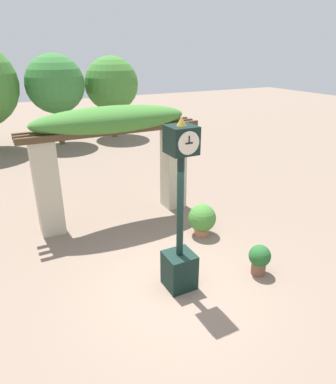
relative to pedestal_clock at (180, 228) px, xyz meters
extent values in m
plane|color=#7F6B5B|center=(-0.07, -0.05, -1.34)|extent=(60.00, 60.00, 0.00)
cube|color=black|center=(0.00, 0.00, -0.96)|extent=(0.58, 0.58, 0.76)
cylinder|color=black|center=(0.00, 0.00, 0.44)|extent=(0.13, 0.13, 2.03)
cylinder|color=gold|center=(0.00, 0.00, 1.47)|extent=(0.21, 0.21, 0.04)
cube|color=black|center=(0.00, 0.00, 1.73)|extent=(0.49, 0.49, 0.49)
cylinder|color=beige|center=(0.00, -0.25, 1.73)|extent=(0.40, 0.02, 0.40)
cylinder|color=beige|center=(0.00, 0.25, 1.73)|extent=(0.40, 0.02, 0.40)
cube|color=black|center=(0.00, -0.27, 1.73)|extent=(0.14, 0.01, 0.02)
cube|color=black|center=(0.00, -0.27, 1.79)|extent=(0.02, 0.01, 0.13)
cone|color=gold|center=(0.00, 0.00, 2.06)|extent=(0.17, 0.17, 0.15)
cube|color=#BCB299|center=(-1.89, 3.56, -0.09)|extent=(0.60, 0.60, 2.50)
cube|color=#BCB299|center=(1.75, 3.56, -0.09)|extent=(0.60, 0.60, 2.50)
cube|color=#4C3823|center=(-0.07, 3.26, 1.23)|extent=(4.84, 0.10, 0.16)
cube|color=#4C3823|center=(-0.07, 3.56, 1.23)|extent=(4.84, 0.10, 0.16)
cube|color=#4C3823|center=(-0.07, 3.85, 1.23)|extent=(4.84, 0.10, 0.16)
ellipsoid|color=#427F33|center=(-0.07, 3.56, 1.49)|extent=(4.15, 1.20, 0.70)
cylinder|color=brown|center=(1.73, -0.43, -1.20)|extent=(0.31, 0.31, 0.27)
sphere|color=#235B28|center=(1.73, -0.43, -0.89)|extent=(0.47, 0.47, 0.47)
cylinder|color=#B26B4C|center=(1.55, 1.58, -1.23)|extent=(0.38, 0.38, 0.21)
sphere|color=#427F33|center=(1.55, 1.58, -0.86)|extent=(0.72, 0.72, 0.72)
cylinder|color=brown|center=(0.18, 12.79, -0.35)|extent=(0.28, 0.28, 1.98)
sphere|color=#387A38|center=(0.18, 12.79, 1.63)|extent=(2.81, 2.81, 2.81)
cylinder|color=brown|center=(3.15, 13.19, -0.42)|extent=(0.28, 0.28, 1.83)
sphere|color=#427F33|center=(3.15, 13.19, 1.48)|extent=(2.82, 2.82, 2.82)
camera|label=1|loc=(-2.85, -5.04, 3.17)|focal=32.00mm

